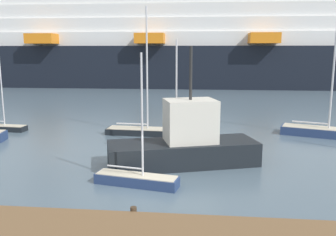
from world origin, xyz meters
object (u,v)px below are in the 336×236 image
Objects in this scene: sailboat_0 at (137,178)px; sailboat_7 at (1,126)px; fishing_boat_0 at (185,143)px; sailboat_1 at (182,145)px; sailboat_6 at (322,130)px; cruise_ship at (156,45)px; sailboat_4 at (142,129)px.

sailboat_0 is 16.82m from sailboat_7.
sailboat_0 is at bearing -138.67° from fishing_boat_0.
sailboat_6 is at bearing -158.50° from sailboat_1.
fishing_boat_0 is at bearing -122.19° from sailboat_6.
sailboat_7 is 0.05× the size of cruise_ship.
sailboat_1 is at bearing 86.24° from sailboat_0.
cruise_ship is (-6.10, 51.87, 6.91)m from sailboat_0.
sailboat_4 is 0.96× the size of sailboat_6.
cruise_ship reaches higher than sailboat_6.
sailboat_4 reaches higher than sailboat_7.
cruise_ship is (-8.20, 48.41, 6.02)m from fishing_boat_0.
sailboat_0 is 0.72× the size of fishing_boat_0.
sailboat_0 is 0.89× the size of sailboat_1.
sailboat_4 is at bearing -55.44° from sailboat_1.
fishing_boat_0 is 49.47m from cruise_ship.
sailboat_0 is at bearing -117.33° from sailboat_6.
cruise_ship is at bearing 99.52° from sailboat_4.
fishing_boat_0 is (15.11, -7.21, 0.89)m from sailboat_7.
sailboat_1 is 15.33m from sailboat_7.
sailboat_4 is at bearing 3.22° from sailboat_7.
sailboat_0 is 0.66× the size of sailboat_4.
sailboat_4 is (-1.56, 10.51, 0.07)m from sailboat_0.
sailboat_4 is 42.17m from cruise_ship.
sailboat_4 is at bearing -157.58° from sailboat_6.
sailboat_7 is (-24.88, -0.62, -0.12)m from sailboat_6.
sailboat_0 is 0.05× the size of cruise_ship.
sailboat_7 is (-14.73, 4.26, 0.02)m from sailboat_1.
cruise_ship reaches higher than sailboat_0.
sailboat_1 is 0.05× the size of cruise_ship.
sailboat_6 reaches higher than sailboat_7.
cruise_ship is at bearing 108.02° from sailboat_0.
sailboat_6 reaches higher than sailboat_1.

